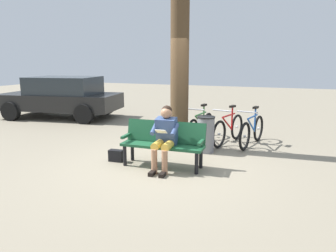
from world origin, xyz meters
TOP-DOWN VIEW (x-y plane):
  - ground_plane at (0.00, 0.00)m, footprint 40.00×40.00m
  - bench at (-0.04, -0.00)m, footprint 1.62×0.54m
  - person_reading at (-0.13, 0.16)m, footprint 0.50×0.78m
  - handbag at (0.96, 0.12)m, footprint 0.31×0.16m
  - tree_trunk at (0.11, -1.35)m, footprint 0.42×0.42m
  - litter_bin at (-0.56, -1.21)m, footprint 0.40×0.40m
  - bicycle_orange at (-1.47, -2.15)m, footprint 0.53×1.66m
  - bicycle_purple at (-0.91, -2.14)m, footprint 0.58×1.64m
  - bicycle_red at (-0.21, -2.10)m, footprint 0.48×1.68m
  - parked_car at (5.36, -3.58)m, footprint 4.44×2.54m

SIDE VIEW (x-z plane):
  - ground_plane at x=0.00m, z-range 0.00..0.00m
  - handbag at x=0.96m, z-range 0.00..0.24m
  - bicycle_orange at x=-1.47m, z-range -0.11..0.83m
  - bicycle_purple at x=-0.91m, z-range -0.11..0.83m
  - bicycle_red at x=-0.21m, z-range -0.11..0.83m
  - litter_bin at x=-0.56m, z-range 0.00..0.81m
  - bench at x=-0.04m, z-range 0.07..0.94m
  - person_reading at x=-0.13m, z-range 0.06..1.27m
  - parked_car at x=5.36m, z-range 0.04..1.51m
  - tree_trunk at x=0.11m, z-range 0.00..3.80m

